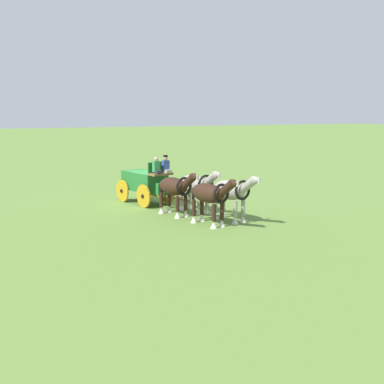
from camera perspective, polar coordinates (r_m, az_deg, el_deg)
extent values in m
plane|color=olive|center=(27.70, -5.41, -1.24)|extent=(220.00, 220.00, 0.00)
cube|color=#236B2D|center=(27.50, -5.45, 1.26)|extent=(2.96, 2.03, 1.02)
cube|color=brown|center=(26.11, -3.55, 2.06)|extent=(0.87, 1.31, 0.12)
cube|color=#236B2D|center=(25.89, -3.03, 0.42)|extent=(0.53, 1.10, 0.60)
cube|color=#236B2D|center=(26.32, -3.94, 2.85)|extent=(0.39, 1.18, 0.55)
cube|color=gold|center=(27.59, -5.43, 0.01)|extent=(2.89, 0.97, 0.16)
cylinder|color=gold|center=(27.14, -2.82, -0.12)|extent=(1.20, 0.42, 1.23)
cylinder|color=black|center=(27.14, -2.82, -0.12)|extent=(0.24, 0.23, 0.20)
cylinder|color=gold|center=(26.29, -5.55, -0.47)|extent=(1.20, 0.42, 1.23)
cylinder|color=black|center=(26.29, -5.55, -0.47)|extent=(0.24, 0.23, 0.20)
cylinder|color=gold|center=(28.90, -5.31, 0.45)|extent=(1.20, 0.42, 1.23)
cylinder|color=black|center=(28.90, -5.31, 0.45)|extent=(0.24, 0.23, 0.20)
cylinder|color=gold|center=(28.10, -7.94, 0.13)|extent=(1.20, 0.42, 1.23)
cylinder|color=black|center=(28.10, -7.94, 0.13)|extent=(0.24, 0.23, 0.20)
cylinder|color=brown|center=(25.44, -2.18, -0.65)|extent=(2.53, 0.81, 0.10)
cube|color=#BCB293|center=(26.17, -2.88, 2.39)|extent=(0.47, 0.42, 0.16)
cube|color=#334C99|center=(26.23, -3.04, 3.01)|extent=(0.33, 0.41, 0.55)
sphere|color=tan|center=(26.19, -3.04, 3.85)|extent=(0.22, 0.22, 0.22)
cylinder|color=black|center=(26.18, -3.05, 4.13)|extent=(0.24, 0.24, 0.08)
cube|color=#2D2D33|center=(25.83, -3.94, 2.29)|extent=(0.47, 0.42, 0.16)
cube|color=#338C4C|center=(25.90, -4.10, 2.92)|extent=(0.33, 0.41, 0.55)
sphere|color=tan|center=(25.85, -4.11, 3.76)|extent=(0.22, 0.22, 0.22)
ellipsoid|color=#9E998E|center=(25.00, 0.24, 0.89)|extent=(2.19, 1.45, 0.93)
cylinder|color=#9E998E|center=(24.75, 1.72, -0.96)|extent=(0.18, 0.18, 0.70)
cone|color=silver|center=(24.85, 1.71, -2.10)|extent=(0.30, 0.30, 0.30)
cylinder|color=#9E998E|center=(24.43, 0.80, -1.10)|extent=(0.18, 0.18, 0.70)
cone|color=silver|center=(24.53, 0.79, -2.25)|extent=(0.30, 0.30, 0.30)
cylinder|color=#9E998E|center=(25.83, -0.29, -0.51)|extent=(0.18, 0.18, 0.70)
cone|color=silver|center=(25.92, -0.29, -1.61)|extent=(0.30, 0.30, 0.30)
cylinder|color=#9E998E|center=(25.52, -1.20, -0.64)|extent=(0.18, 0.18, 0.70)
cone|color=silver|center=(25.61, -1.20, -1.74)|extent=(0.30, 0.30, 0.30)
cylinder|color=#9E998E|center=(23.97, 2.14, 1.47)|extent=(1.01, 0.61, 0.81)
ellipsoid|color=#9E998E|center=(23.66, 2.72, 1.99)|extent=(0.65, 0.42, 0.32)
cube|color=silver|center=(23.45, 3.17, 1.92)|extent=(0.09, 0.11, 0.24)
torus|color=black|center=(24.30, 1.57, 0.87)|extent=(0.38, 0.96, 0.96)
cylinder|color=black|center=(25.87, -1.22, 0.51)|extent=(0.14, 0.14, 0.80)
ellipsoid|color=#331E14|center=(24.22, -2.17, 0.65)|extent=(2.08, 1.37, 0.88)
cylinder|color=#331E14|center=(23.96, -0.74, -1.24)|extent=(0.18, 0.18, 0.73)
cone|color=silver|center=(24.06, -0.74, -2.46)|extent=(0.30, 0.30, 0.31)
cylinder|color=#331E14|center=(23.67, -1.67, -1.37)|extent=(0.18, 0.18, 0.73)
cone|color=silver|center=(23.78, -1.66, -2.61)|extent=(0.30, 0.30, 0.31)
cylinder|color=#331E14|center=(25.01, -2.62, -0.79)|extent=(0.18, 0.18, 0.73)
cone|color=silver|center=(25.11, -2.61, -1.96)|extent=(0.30, 0.30, 0.31)
cylinder|color=#331E14|center=(24.74, -3.52, -0.91)|extent=(0.18, 0.18, 0.73)
cone|color=silver|center=(24.84, -3.51, -2.10)|extent=(0.30, 0.30, 0.31)
cylinder|color=#331E14|center=(23.19, -0.37, 1.24)|extent=(1.01, 0.61, 0.81)
ellipsoid|color=#331E14|center=(22.87, 0.19, 1.77)|extent=(0.65, 0.42, 0.32)
cube|color=silver|center=(22.65, 0.64, 1.70)|extent=(0.09, 0.11, 0.24)
torus|color=black|center=(23.52, -0.93, 0.64)|extent=(0.37, 0.91, 0.91)
cylinder|color=black|center=(25.07, -3.52, 0.25)|extent=(0.14, 0.14, 0.80)
ellipsoid|color=#9E998E|center=(23.05, 4.28, 0.24)|extent=(2.10, 1.39, 0.89)
cylinder|color=#9E998E|center=(22.86, 5.85, -1.77)|extent=(0.18, 0.18, 0.75)
cone|color=silver|center=(22.97, 5.83, -3.08)|extent=(0.30, 0.30, 0.32)
cylinder|color=#9E998E|center=(22.53, 4.96, -1.93)|extent=(0.18, 0.18, 0.75)
cone|color=silver|center=(22.64, 4.94, -3.26)|extent=(0.30, 0.30, 0.32)
cylinder|color=#9E998E|center=(23.83, 3.58, -1.28)|extent=(0.18, 0.18, 0.75)
cone|color=silver|center=(23.94, 3.57, -2.54)|extent=(0.30, 0.30, 0.32)
cylinder|color=#9E998E|center=(23.51, 2.70, -1.42)|extent=(0.18, 0.18, 0.75)
cone|color=silver|center=(23.62, 2.69, -2.69)|extent=(0.30, 0.30, 0.32)
cylinder|color=#9E998E|center=(22.10, 6.46, 0.83)|extent=(1.01, 0.61, 0.81)
ellipsoid|color=#9E998E|center=(21.81, 7.16, 1.39)|extent=(0.65, 0.42, 0.32)
cube|color=silver|center=(21.62, 7.69, 1.30)|extent=(0.09, 0.11, 0.24)
torus|color=black|center=(22.41, 5.79, 0.21)|extent=(0.37, 0.92, 0.92)
cylinder|color=black|center=(23.84, 2.61, -0.16)|extent=(0.14, 0.14, 0.80)
ellipsoid|color=#331E14|center=(22.20, 1.81, -0.13)|extent=(2.15, 1.37, 0.86)
cylinder|color=#331E14|center=(21.97, 3.44, -2.21)|extent=(0.18, 0.18, 0.75)
cone|color=silver|center=(22.09, 3.43, -3.56)|extent=(0.30, 0.30, 0.32)
cylinder|color=#331E14|center=(21.67, 2.51, -2.37)|extent=(0.18, 0.18, 0.75)
cone|color=silver|center=(21.78, 2.50, -3.74)|extent=(0.30, 0.30, 0.32)
cylinder|color=#331E14|center=(23.01, 1.13, -1.66)|extent=(0.18, 0.18, 0.75)
cone|color=silver|center=(23.12, 1.13, -2.96)|extent=(0.30, 0.30, 0.32)
cylinder|color=#331E14|center=(22.71, 0.21, -1.80)|extent=(0.18, 0.18, 0.75)
cone|color=silver|center=(22.83, 0.21, -3.12)|extent=(0.30, 0.30, 0.32)
cylinder|color=#331E14|center=(21.20, 4.02, 0.45)|extent=(1.01, 0.61, 0.81)
ellipsoid|color=#331E14|center=(20.89, 4.71, 1.02)|extent=(0.65, 0.42, 0.32)
cube|color=silver|center=(20.69, 5.24, 0.93)|extent=(0.09, 0.11, 0.24)
torus|color=black|center=(21.52, 3.35, -0.19)|extent=(0.36, 0.89, 0.89)
cylinder|color=black|center=(23.05, 0.13, -0.53)|extent=(0.14, 0.14, 0.80)
cube|color=#1959B2|center=(33.05, -4.42, 1.49)|extent=(3.19, 0.38, 1.10)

